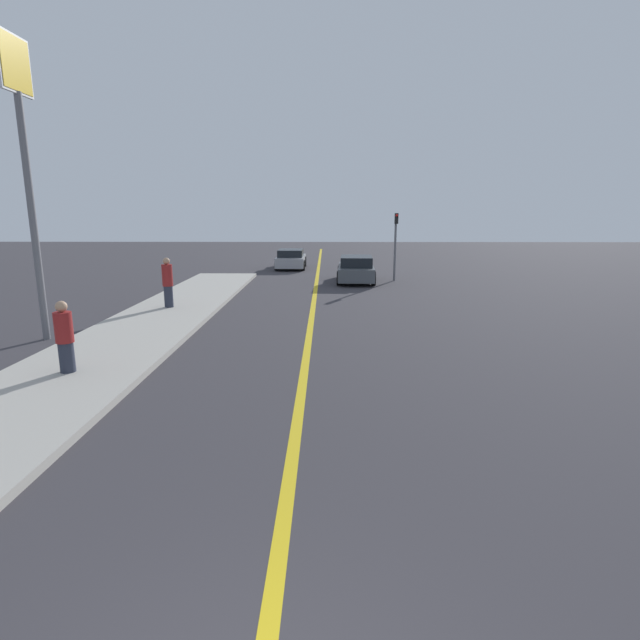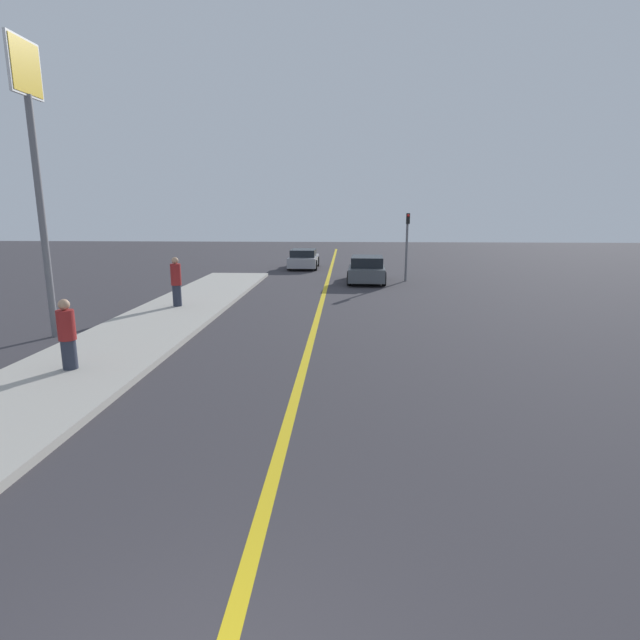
% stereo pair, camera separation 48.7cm
% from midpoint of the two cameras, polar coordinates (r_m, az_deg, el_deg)
% --- Properties ---
extents(road_center_line, '(0.20, 60.00, 0.01)m').
position_cam_midpoint_polar(road_center_line, '(20.84, 0.88, 2.16)').
color(road_center_line, gold).
rests_on(road_center_line, ground_plane).
extents(sidewalk_left, '(3.28, 26.29, 0.16)m').
position_cam_midpoint_polar(sidewalk_left, '(17.11, -17.38, -0.37)').
color(sidewalk_left, '#ADA89E').
rests_on(sidewalk_left, ground_plane).
extents(car_near_right_lane, '(2.11, 4.37, 1.37)m').
position_cam_midpoint_polar(car_near_right_lane, '(26.63, 5.89, 5.76)').
color(car_near_right_lane, '#4C5156').
rests_on(car_near_right_lane, ground_plane).
extents(car_ahead_center, '(1.93, 4.10, 1.26)m').
position_cam_midpoint_polar(car_ahead_center, '(33.10, -1.46, 6.99)').
color(car_ahead_center, '#9E9EA3').
rests_on(car_ahead_center, ground_plane).
extents(pedestrian_near_curb, '(0.38, 0.38, 1.61)m').
position_cam_midpoint_polar(pedestrian_near_curb, '(12.45, -25.94, -1.53)').
color(pedestrian_near_curb, '#282D3D').
rests_on(pedestrian_near_curb, sidewalk_left).
extents(pedestrian_mid_group, '(0.38, 0.38, 1.85)m').
position_cam_midpoint_polar(pedestrian_mid_group, '(19.48, -15.42, 4.23)').
color(pedestrian_mid_group, '#282D3D').
rests_on(pedestrian_mid_group, sidewalk_left).
extents(traffic_light, '(0.18, 0.40, 3.59)m').
position_cam_midpoint_polar(traffic_light, '(27.12, 10.43, 9.05)').
color(traffic_light, slate).
rests_on(traffic_light, ground_plane).
extents(roadside_sign, '(0.20, 1.39, 8.20)m').
position_cam_midpoint_polar(roadside_sign, '(16.55, -29.28, 18.11)').
color(roadside_sign, slate).
rests_on(roadside_sign, ground_plane).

